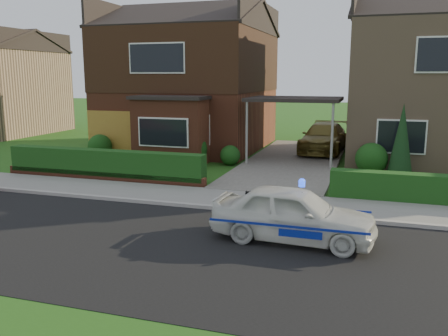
% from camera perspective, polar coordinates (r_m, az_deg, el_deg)
% --- Properties ---
extents(ground, '(120.00, 120.00, 0.00)m').
position_cam_1_polar(ground, '(10.17, -1.97, -10.03)').
color(ground, '#235216').
rests_on(ground, ground).
extents(road, '(60.00, 6.00, 0.02)m').
position_cam_1_polar(road, '(10.17, -1.97, -10.03)').
color(road, black).
rests_on(road, ground).
extents(kerb, '(60.00, 0.16, 0.12)m').
position_cam_1_polar(kerb, '(12.92, 2.55, -5.13)').
color(kerb, '#9E9993').
rests_on(kerb, ground).
extents(sidewalk, '(60.00, 2.00, 0.10)m').
position_cam_1_polar(sidewalk, '(13.90, 3.68, -4.02)').
color(sidewalk, slate).
rests_on(sidewalk, ground).
extents(driveway, '(3.80, 12.00, 0.12)m').
position_cam_1_polar(driveway, '(20.51, 8.32, 0.82)').
color(driveway, '#666059').
rests_on(driveway, ground).
extents(house_left, '(7.50, 9.53, 7.25)m').
position_cam_1_polar(house_left, '(24.54, -3.99, 11.37)').
color(house_left, brown).
rests_on(house_left, ground).
extents(house_right, '(7.50, 8.06, 7.25)m').
position_cam_1_polar(house_right, '(23.09, 24.42, 10.08)').
color(house_right, '#9F7E61').
rests_on(house_right, ground).
extents(carport_link, '(3.80, 3.00, 2.77)m').
position_cam_1_polar(carport_link, '(20.18, 8.50, 8.07)').
color(carport_link, black).
rests_on(carport_link, ground).
extents(garage_door, '(2.20, 0.10, 2.10)m').
position_cam_1_polar(garage_door, '(22.25, -13.58, 4.00)').
color(garage_door, brown).
rests_on(garage_door, ground).
extents(dwarf_wall, '(7.70, 0.25, 0.36)m').
position_cam_1_polar(dwarf_wall, '(17.20, -14.42, -0.98)').
color(dwarf_wall, brown).
rests_on(dwarf_wall, ground).
extents(hedge_left, '(7.50, 0.55, 0.90)m').
position_cam_1_polar(hedge_left, '(17.36, -14.13, -1.46)').
color(hedge_left, '#123310').
rests_on(hedge_left, ground).
extents(shrub_left_far, '(1.08, 1.08, 1.08)m').
position_cam_1_polar(shrub_left_far, '(22.06, -14.70, 2.55)').
color(shrub_left_far, '#123310').
rests_on(shrub_left_far, ground).
extents(shrub_left_mid, '(1.32, 1.32, 1.32)m').
position_cam_1_polar(shrub_left_mid, '(19.84, -3.93, 2.32)').
color(shrub_left_mid, '#123310').
rests_on(shrub_left_mid, ground).
extents(shrub_left_near, '(0.84, 0.84, 0.84)m').
position_cam_1_polar(shrub_left_near, '(19.64, 0.75, 1.55)').
color(shrub_left_near, '#123310').
rests_on(shrub_left_near, ground).
extents(shrub_right_near, '(1.20, 1.20, 1.20)m').
position_cam_1_polar(shrub_right_near, '(18.60, 17.32, 1.07)').
color(shrub_right_near, '#123310').
rests_on(shrub_right_near, ground).
extents(conifer_a, '(0.90, 0.90, 2.60)m').
position_cam_1_polar(conifer_a, '(18.32, 20.57, 2.94)').
color(conifer_a, black).
rests_on(conifer_a, ground).
extents(police_car, '(3.34, 3.72, 1.40)m').
position_cam_1_polar(police_car, '(10.71, 8.31, -5.55)').
color(police_car, silver).
rests_on(police_car, ground).
extents(driveway_car, '(2.10, 4.67, 1.33)m').
position_cam_1_polar(driveway_car, '(22.87, 11.92, 3.58)').
color(driveway_car, brown).
rests_on(driveway_car, driveway).
extents(potted_plant_a, '(0.40, 0.32, 0.66)m').
position_cam_1_polar(potted_plant_a, '(18.89, -13.70, 0.58)').
color(potted_plant_a, gray).
rests_on(potted_plant_a, ground).
extents(potted_plant_b, '(0.58, 0.54, 0.84)m').
position_cam_1_polar(potted_plant_b, '(16.57, -2.91, -0.24)').
color(potted_plant_b, gray).
rests_on(potted_plant_b, ground).
extents(potted_plant_c, '(0.59, 0.59, 0.81)m').
position_cam_1_polar(potted_plant_c, '(17.71, -4.66, 0.42)').
color(potted_plant_c, gray).
rests_on(potted_plant_c, ground).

